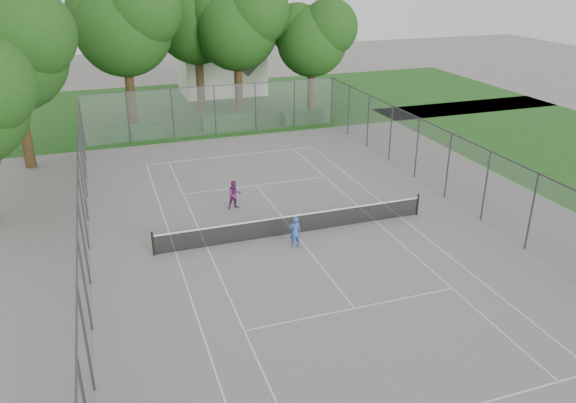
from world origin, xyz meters
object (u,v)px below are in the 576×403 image
object	(u,v)px
girl_player	(295,232)
woman_player	(235,195)
tennis_net	(295,224)
house	(221,53)

from	to	relation	value
girl_player	woman_player	world-z (taller)	woman_player
tennis_net	woman_player	distance (m)	4.19
house	woman_player	size ratio (longest dim) A/B	6.25
tennis_net	house	distance (m)	30.94
girl_player	house	bearing A→B (deg)	-96.53
woman_player	girl_player	bearing A→B (deg)	-81.48
house	tennis_net	bearing A→B (deg)	-96.62
girl_player	woman_player	distance (m)	5.14
tennis_net	girl_player	world-z (taller)	girl_player
woman_player	house	bearing A→B (deg)	70.31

